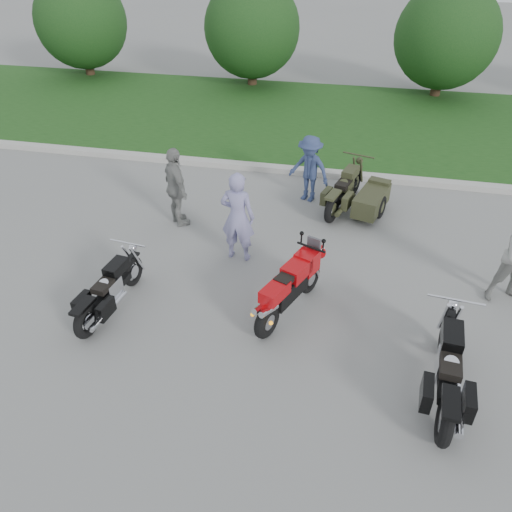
% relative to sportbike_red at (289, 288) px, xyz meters
% --- Properties ---
extents(ground, '(80.00, 80.00, 0.00)m').
position_rel_sportbike_red_xyz_m(ground, '(-0.53, -0.32, -0.56)').
color(ground, gray).
rests_on(ground, ground).
extents(curb, '(60.00, 0.30, 0.15)m').
position_rel_sportbike_red_xyz_m(curb, '(-0.53, 5.68, -0.49)').
color(curb, '#B8B5AD').
rests_on(curb, ground).
extents(grass_strip, '(60.00, 8.00, 0.14)m').
position_rel_sportbike_red_xyz_m(grass_strip, '(-0.53, 9.83, -0.49)').
color(grass_strip, '#2B5E20').
rests_on(grass_strip, ground).
extents(tree_far_left, '(3.60, 3.60, 4.00)m').
position_rel_sportbike_red_xyz_m(tree_far_left, '(-10.53, 13.18, 1.63)').
color(tree_far_left, '#3F2B1C').
rests_on(tree_far_left, ground).
extents(tree_mid_left, '(3.60, 3.60, 4.00)m').
position_rel_sportbike_red_xyz_m(tree_mid_left, '(-3.53, 13.18, 1.63)').
color(tree_mid_left, '#3F2B1C').
rests_on(tree_mid_left, ground).
extents(tree_mid_right, '(3.60, 3.60, 4.00)m').
position_rel_sportbike_red_xyz_m(tree_mid_right, '(3.47, 13.18, 1.63)').
color(tree_mid_right, '#3F2B1C').
rests_on(tree_mid_right, ground).
extents(sportbike_red, '(0.94, 1.92, 0.96)m').
position_rel_sportbike_red_xyz_m(sportbike_red, '(0.00, 0.00, 0.00)').
color(sportbike_red, black).
rests_on(sportbike_red, ground).
extents(cruiser_left, '(0.44, 2.05, 0.79)m').
position_rel_sportbike_red_xyz_m(cruiser_left, '(-3.05, -0.58, -0.16)').
color(cruiser_left, black).
rests_on(cruiser_left, ground).
extents(cruiser_right, '(0.48, 2.37, 0.91)m').
position_rel_sportbike_red_xyz_m(cruiser_right, '(2.46, -1.33, -0.10)').
color(cruiser_right, black).
rests_on(cruiser_right, ground).
extents(cruiser_sidecar, '(1.46, 2.19, 0.86)m').
position_rel_sportbike_red_xyz_m(cruiser_sidecar, '(1.04, 3.87, -0.16)').
color(cruiser_sidecar, black).
rests_on(cruiser_sidecar, ground).
extents(person_stripe, '(0.71, 0.49, 1.87)m').
position_rel_sportbike_red_xyz_m(person_stripe, '(-1.25, 1.51, 0.37)').
color(person_stripe, '#8F8CBF').
rests_on(person_stripe, ground).
extents(person_denim, '(1.19, 0.96, 1.61)m').
position_rel_sportbike_red_xyz_m(person_denim, '(-0.19, 4.26, 0.24)').
color(person_denim, navy).
rests_on(person_denim, ground).
extents(person_back, '(1.02, 1.08, 1.79)m').
position_rel_sportbike_red_xyz_m(person_back, '(-2.87, 2.53, 0.33)').
color(person_back, gray).
rests_on(person_back, ground).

